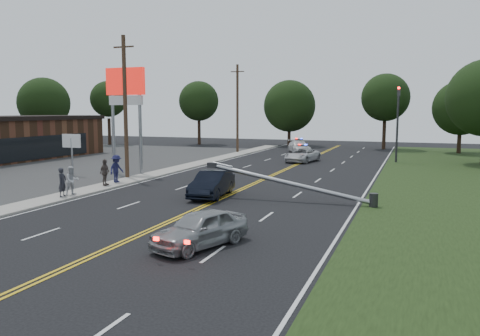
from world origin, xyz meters
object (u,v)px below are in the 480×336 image
at_px(fallen_streetlight, 298,185).
at_px(bystander_d, 105,172).
at_px(pylon_sign, 126,95).
at_px(waiting_sedan, 200,228).
at_px(traffic_signal, 398,117).
at_px(bystander_c, 117,169).
at_px(emergency_a, 302,155).
at_px(bystander_a, 62,182).
at_px(bystander_b, 72,181).
at_px(emergency_b, 299,147).
at_px(small_sign, 72,144).
at_px(utility_pole_far, 237,108).
at_px(utility_pole_mid, 125,107).
at_px(crashed_sedan, 212,184).

xyz_separation_m(fallen_streetlight, bystander_d, (-12.54, 0.30, 0.04)).
height_order(pylon_sign, waiting_sedan, pylon_sign).
distance_m(traffic_signal, bystander_c, 26.51).
height_order(emergency_a, bystander_d, bystander_d).
relative_size(bystander_a, bystander_c, 0.88).
height_order(emergency_a, bystander_b, bystander_b).
bearing_deg(bystander_a, traffic_signal, -39.37).
distance_m(emergency_b, bystander_b, 32.19).
bearing_deg(emergency_b, traffic_signal, -56.21).
bearing_deg(bystander_b, waiting_sedan, -96.80).
bearing_deg(bystander_b, emergency_b, 13.31).
relative_size(small_sign, utility_pole_far, 0.31).
xyz_separation_m(small_sign, traffic_signal, (22.30, 18.00, 1.87)).
xyz_separation_m(traffic_signal, bystander_c, (-16.75, -20.31, -3.18)).
distance_m(traffic_signal, fallen_streetlight, 22.62).
bearing_deg(small_sign, bystander_d, -33.20).
bearing_deg(emergency_a, waiting_sedan, -73.08).
bearing_deg(waiting_sedan, utility_pole_mid, 152.55).
relative_size(emergency_b, bystander_c, 2.69).
relative_size(fallen_streetlight, emergency_b, 1.91).
relative_size(utility_pole_mid, waiting_sedan, 2.56).
bearing_deg(bystander_a, small_sign, 30.35).
bearing_deg(bystander_c, small_sign, 73.84).
bearing_deg(bystander_d, bystander_a, 177.55).
distance_m(fallen_streetlight, emergency_a, 19.71).
relative_size(crashed_sedan, bystander_d, 2.62).
bearing_deg(traffic_signal, waiting_sedan, -99.78).
xyz_separation_m(emergency_a, bystander_a, (-8.11, -22.99, 0.28)).
relative_size(traffic_signal, utility_pole_mid, 0.70).
height_order(fallen_streetlight, emergency_a, fallen_streetlight).
bearing_deg(bystander_d, crashed_sedan, -99.62).
bearing_deg(fallen_streetlight, bystander_c, 172.39).
bearing_deg(bystander_a, fallen_streetlight, -79.93).
xyz_separation_m(bystander_b, bystander_d, (-0.32, 3.39, 0.03)).
height_order(crashed_sedan, bystander_b, bystander_b).
height_order(waiting_sedan, bystander_c, bystander_c).
xyz_separation_m(pylon_sign, small_sign, (-3.50, -2.00, -3.66)).
relative_size(pylon_sign, utility_pole_far, 0.80).
distance_m(utility_pole_far, crashed_sedan, 27.94).
height_order(emergency_a, emergency_b, emergency_b).
xyz_separation_m(traffic_signal, utility_pole_far, (-17.50, 4.00, 0.88)).
bearing_deg(traffic_signal, emergency_b, 148.68).
bearing_deg(bystander_b, utility_pole_mid, 32.33).
distance_m(utility_pole_mid, emergency_b, 25.88).
bearing_deg(traffic_signal, utility_pole_far, 167.11).
bearing_deg(crashed_sedan, small_sign, 156.22).
bearing_deg(waiting_sedan, bystander_d, 159.74).
height_order(small_sign, traffic_signal, traffic_signal).
relative_size(traffic_signal, bystander_b, 4.36).
bearing_deg(utility_pole_far, bystander_c, -88.22).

